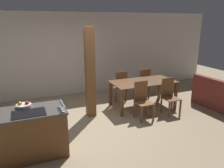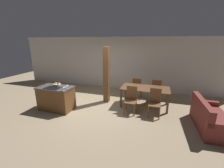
# 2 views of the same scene
# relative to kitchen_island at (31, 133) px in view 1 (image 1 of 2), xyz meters

# --- Properties ---
(ground_plane) EXTENTS (16.00, 16.00, 0.00)m
(ground_plane) POSITION_rel_kitchen_island_xyz_m (1.34, 0.59, -0.44)
(ground_plane) COLOR #9E896B
(wall_back) EXTENTS (11.20, 0.08, 2.70)m
(wall_back) POSITION_rel_kitchen_island_xyz_m (1.34, 3.28, 0.91)
(wall_back) COLOR silver
(wall_back) RESTS_ON ground_plane
(kitchen_island) EXTENTS (1.28, 0.74, 0.89)m
(kitchen_island) POSITION_rel_kitchen_island_xyz_m (0.00, 0.00, 0.00)
(kitchen_island) COLOR brown
(kitchen_island) RESTS_ON ground_plane
(fruit_bowl) EXTENTS (0.27, 0.27, 0.11)m
(fruit_bowl) POSITION_rel_kitchen_island_xyz_m (-0.07, 0.20, 0.48)
(fruit_bowl) COLOR silver
(fruit_bowl) RESTS_ON kitchen_island
(wine_glass_near) EXTENTS (0.07, 0.07, 0.15)m
(wine_glass_near) POSITION_rel_kitchen_island_xyz_m (0.56, -0.29, 0.56)
(wine_glass_near) COLOR silver
(wine_glass_near) RESTS_ON kitchen_island
(wine_glass_middle) EXTENTS (0.07, 0.07, 0.15)m
(wine_glass_middle) POSITION_rel_kitchen_island_xyz_m (0.56, -0.21, 0.56)
(wine_glass_middle) COLOR silver
(wine_glass_middle) RESTS_ON kitchen_island
(wine_glass_far) EXTENTS (0.07, 0.07, 0.15)m
(wine_glass_far) POSITION_rel_kitchen_island_xyz_m (0.56, -0.12, 0.56)
(wine_glass_far) COLOR silver
(wine_glass_far) RESTS_ON kitchen_island
(wine_glass_end) EXTENTS (0.07, 0.07, 0.15)m
(wine_glass_end) POSITION_rel_kitchen_island_xyz_m (0.56, -0.03, 0.56)
(wine_glass_end) COLOR silver
(wine_glass_end) RESTS_ON kitchen_island
(dining_table) EXTENTS (1.84, 0.94, 0.76)m
(dining_table) POSITION_rel_kitchen_island_xyz_m (3.13, 1.31, 0.22)
(dining_table) COLOR brown
(dining_table) RESTS_ON ground_plane
(dining_chair_near_left) EXTENTS (0.40, 0.40, 0.96)m
(dining_chair_near_left) POSITION_rel_kitchen_island_xyz_m (2.71, 0.62, 0.05)
(dining_chair_near_left) COLOR brown
(dining_chair_near_left) RESTS_ON ground_plane
(dining_chair_near_right) EXTENTS (0.40, 0.40, 0.96)m
(dining_chair_near_right) POSITION_rel_kitchen_island_xyz_m (3.54, 0.62, 0.05)
(dining_chair_near_right) COLOR brown
(dining_chair_near_right) RESTS_ON ground_plane
(dining_chair_far_left) EXTENTS (0.40, 0.40, 0.96)m
(dining_chair_far_left) POSITION_rel_kitchen_island_xyz_m (2.71, 2.00, 0.05)
(dining_chair_far_left) COLOR brown
(dining_chair_far_left) RESTS_ON ground_plane
(dining_chair_far_right) EXTENTS (0.40, 0.40, 0.96)m
(dining_chair_far_right) POSITION_rel_kitchen_island_xyz_m (3.54, 2.00, 0.05)
(dining_chair_far_right) COLOR brown
(dining_chair_far_right) RESTS_ON ground_plane
(couch) EXTENTS (0.91, 1.69, 0.87)m
(couch) POSITION_rel_kitchen_island_xyz_m (5.15, 0.29, -0.15)
(couch) COLOR maroon
(couch) RESTS_ON ground_plane
(timber_post) EXTENTS (0.22, 0.22, 2.30)m
(timber_post) POSITION_rel_kitchen_island_xyz_m (1.54, 1.28, 0.71)
(timber_post) COLOR brown
(timber_post) RESTS_ON ground_plane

